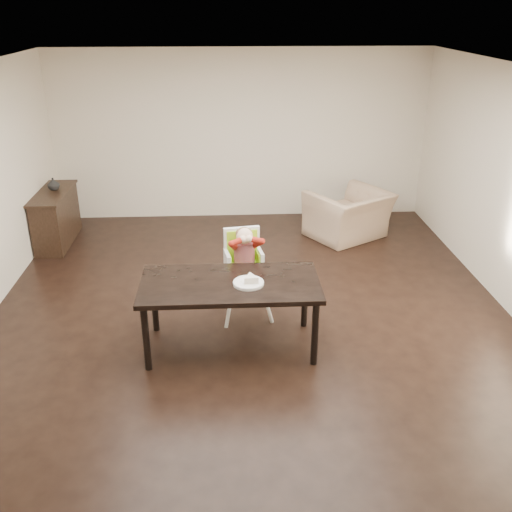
% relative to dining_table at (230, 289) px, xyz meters
% --- Properties ---
extents(ground, '(7.00, 7.00, 0.00)m').
position_rel_dining_table_xyz_m(ground, '(0.24, 0.54, -0.67)').
color(ground, black).
rests_on(ground, ground).
extents(room_walls, '(6.02, 7.02, 2.71)m').
position_rel_dining_table_xyz_m(room_walls, '(0.24, 0.54, 1.18)').
color(room_walls, beige).
rests_on(room_walls, ground).
extents(dining_table, '(1.80, 0.90, 0.75)m').
position_rel_dining_table_xyz_m(dining_table, '(0.00, 0.00, 0.00)').
color(dining_table, black).
rests_on(dining_table, ground).
extents(high_chair, '(0.51, 0.51, 1.07)m').
position_rel_dining_table_xyz_m(high_chair, '(0.17, 0.70, 0.08)').
color(high_chair, white).
rests_on(high_chair, ground).
extents(plate, '(0.40, 0.40, 0.09)m').
position_rel_dining_table_xyz_m(plate, '(0.19, -0.06, 0.11)').
color(plate, white).
rests_on(plate, dining_table).
extents(armchair, '(1.31, 1.19, 0.96)m').
position_rel_dining_table_xyz_m(armchair, '(1.83, 2.96, -0.19)').
color(armchair, tan).
rests_on(armchair, ground).
extents(sideboard, '(0.44, 1.26, 0.79)m').
position_rel_dining_table_xyz_m(sideboard, '(-2.54, 2.97, -0.27)').
color(sideboard, black).
rests_on(sideboard, ground).
extents(vase, '(0.23, 0.23, 0.17)m').
position_rel_dining_table_xyz_m(vase, '(-2.54, 3.09, 0.21)').
color(vase, '#99999E').
rests_on(vase, sideboard).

